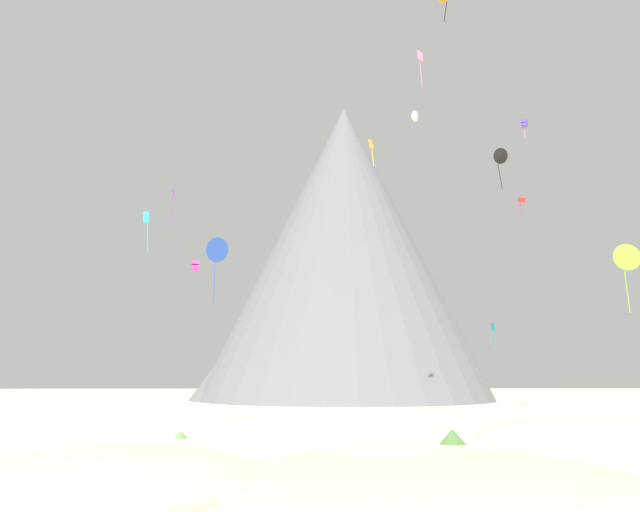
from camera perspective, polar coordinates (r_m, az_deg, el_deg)
ground_plane at (r=33.46m, az=5.77°, el=-17.91°), size 400.00×400.00×0.00m
dune_foreground_left at (r=31.91m, az=-16.68°, el=-17.96°), size 19.41×19.41×3.36m
dune_foreground_right at (r=31.63m, az=8.57°, el=-18.33°), size 21.39×20.85×2.46m
dune_midground at (r=58.74m, az=21.32°, el=-13.79°), size 17.47×10.54×2.89m
bush_far_right at (r=54.14m, az=-11.49°, el=-14.37°), size 1.43×1.43×0.52m
bush_scatter_east at (r=49.46m, az=10.97°, el=-14.53°), size 1.98×1.98×1.04m
bush_low_patch at (r=60.32m, az=17.90°, el=-13.49°), size 3.60×3.60×0.78m
rock_massif at (r=131.63m, az=1.15°, el=-1.37°), size 63.79×63.79×56.72m
kite_teal_low at (r=89.70m, az=14.25°, el=-5.97°), size 0.40×1.05×3.40m
kite_blue_mid at (r=70.68m, az=-8.62°, el=0.48°), size 2.56×2.20×7.04m
kite_indigo_high at (r=95.78m, az=16.64°, el=10.50°), size 1.06×1.08×2.46m
kite_lime_mid at (r=71.19m, az=24.16°, el=-0.15°), size 2.62×0.81×6.55m
kite_gold_mid at (r=64.92m, az=4.30°, el=9.00°), size 0.56×0.54×2.62m
kite_magenta_mid at (r=78.40m, az=-10.35°, el=-0.81°), size 1.00×1.05×1.07m
kite_cyan_mid at (r=86.66m, az=-14.24°, el=2.71°), size 0.82×0.31×4.99m
kite_black_high at (r=87.00m, az=14.84°, el=8.02°), size 2.06×1.20×5.14m
kite_red_high at (r=97.58m, az=16.43°, el=4.46°), size 0.91×0.95×2.80m
kite_pink_high at (r=80.01m, az=8.35°, el=15.81°), size 0.69×0.82×4.32m
kite_violet_high at (r=87.80m, az=-12.17°, el=4.54°), size 0.44×0.83×4.97m
kite_white_high at (r=91.68m, az=7.97°, el=11.45°), size 1.38×1.31×1.46m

